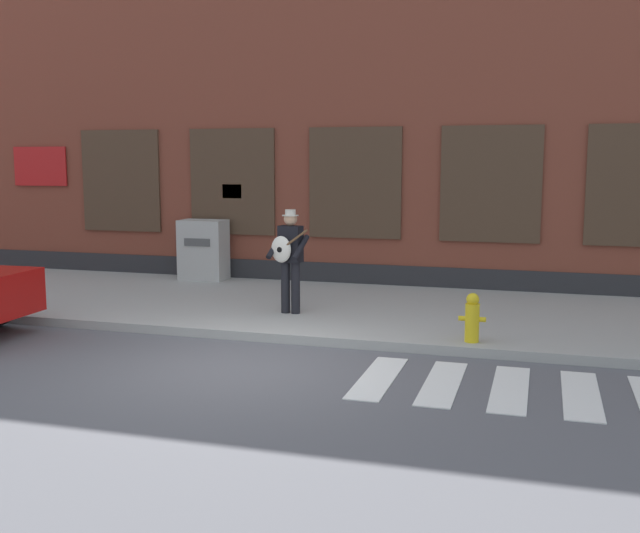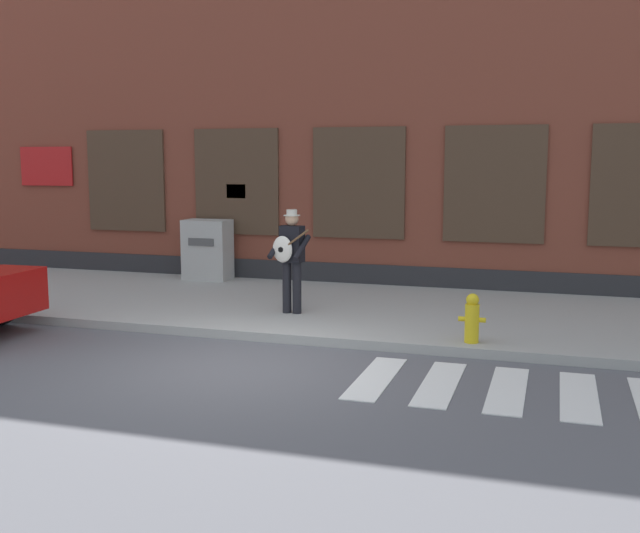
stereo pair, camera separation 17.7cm
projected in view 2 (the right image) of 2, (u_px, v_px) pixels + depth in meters
ground_plane at (240, 366)px, 9.83m from camera, size 160.00×160.00×0.00m
sidewalk at (324, 308)px, 13.31m from camera, size 28.00×4.80×0.14m
building_backdrop at (382, 107)px, 16.92m from camera, size 28.00×4.06×7.76m
crosswalk at (579, 396)px, 8.57m from camera, size 5.20×1.90×0.01m
busker at (290, 255)px, 12.39m from camera, size 0.72×0.59×1.73m
utility_box at (208, 250)px, 16.02m from camera, size 0.98×0.61×1.28m
fire_hydrant at (472, 318)px, 10.48m from camera, size 0.38×0.20×0.70m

